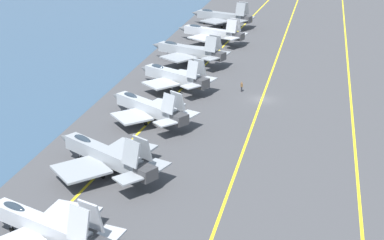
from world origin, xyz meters
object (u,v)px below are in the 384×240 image
at_px(parked_jet_seventh, 211,32).
at_px(parked_jet_fourth, 148,107).
at_px(parked_jet_sixth, 188,51).
at_px(parked_jet_fifth, 173,76).
at_px(parked_jet_third, 105,155).
at_px(parked_jet_eighth, 222,16).
at_px(crew_brown_vest, 242,86).
at_px(parked_jet_second, 44,226).

bearing_deg(parked_jet_seventh, parked_jet_fourth, -179.67).
bearing_deg(parked_jet_sixth, parked_jet_seventh, -3.45).
height_order(parked_jet_fourth, parked_jet_sixth, parked_jet_sixth).
bearing_deg(parked_jet_seventh, parked_jet_fifth, -179.85).
height_order(parked_jet_third, parked_jet_seventh, parked_jet_third).
relative_size(parked_jet_fourth, parked_jet_seventh, 0.93).
bearing_deg(parked_jet_sixth, parked_jet_third, -178.58).
xyz_separation_m(parked_jet_eighth, crew_brown_vest, (-49.49, -12.66, -1.66)).
relative_size(parked_jet_second, parked_jet_third, 0.97).
distance_m(parked_jet_third, parked_jet_sixth, 49.30).
xyz_separation_m(parked_jet_second, parked_jet_fifth, (49.92, 0.20, 0.04)).
height_order(parked_jet_sixth, crew_brown_vest, parked_jet_sixth).
relative_size(parked_jet_seventh, crew_brown_vest, 9.39).
bearing_deg(parked_jet_second, parked_jet_fifth, 0.23).
distance_m(parked_jet_fifth, parked_jet_sixth, 16.10).
height_order(parked_jet_seventh, crew_brown_vest, parked_jet_seventh).
relative_size(parked_jet_third, parked_jet_fifth, 1.11).
distance_m(parked_jet_sixth, crew_brown_vest, 19.61).
relative_size(parked_jet_sixth, parked_jet_eighth, 1.01).
xyz_separation_m(parked_jet_third, parked_jet_sixth, (49.29, 1.22, 0.32)).
xyz_separation_m(parked_jet_fourth, parked_jet_fifth, (15.69, 0.20, 0.17)).
relative_size(parked_jet_third, parked_jet_seventh, 1.00).
relative_size(parked_jet_fifth, crew_brown_vest, 8.42).
relative_size(parked_jet_second, crew_brown_vest, 9.09).
bearing_deg(parked_jet_third, parked_jet_fourth, -0.43).
distance_m(parked_jet_fifth, crew_brown_vest, 12.04).
bearing_deg(parked_jet_fourth, parked_jet_fifth, 0.72).
distance_m(parked_jet_second, parked_jet_sixth, 66.00).
height_order(parked_jet_fifth, crew_brown_vest, parked_jet_fifth).
bearing_deg(parked_jet_second, crew_brown_vest, -12.77).
xyz_separation_m(parked_jet_second, parked_jet_sixth, (65.98, 1.35, 0.29)).
xyz_separation_m(parked_jet_fourth, parked_jet_eighth, (66.66, 1.00, 0.34)).
bearing_deg(parked_jet_fifth, parked_jet_third, -179.89).
bearing_deg(parked_jet_fifth, parked_jet_eighth, 0.91).
bearing_deg(parked_jet_fourth, parked_jet_seventh, 0.33).
bearing_deg(parked_jet_sixth, crew_brown_vest, -138.25).
relative_size(parked_jet_fifth, parked_jet_seventh, 0.90).
bearing_deg(parked_jet_sixth, parked_jet_fifth, -175.89).
height_order(parked_jet_third, parked_jet_fifth, parked_jet_fifth).
distance_m(parked_jet_sixth, parked_jet_seventh, 17.68).
xyz_separation_m(parked_jet_fifth, parked_jet_eighth, (50.98, 0.81, 0.17)).
bearing_deg(parked_jet_third, parked_jet_fifth, 0.11).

